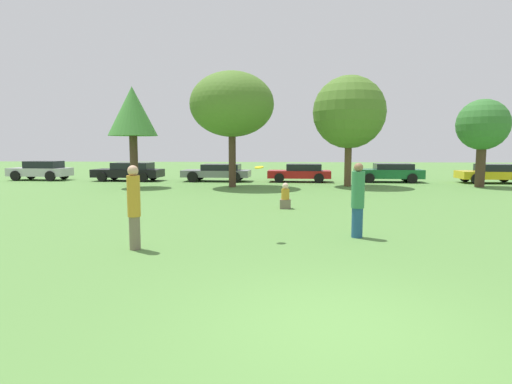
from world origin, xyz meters
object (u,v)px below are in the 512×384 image
at_px(tree_0, 132,113).
at_px(parked_car_red, 300,172).
at_px(person_catcher, 358,200).
at_px(parked_car_yellow, 492,173).
at_px(parked_car_black, 129,171).
at_px(frisbee, 259,167).
at_px(tree_3, 483,126).
at_px(parked_car_grey, 218,172).
at_px(person_thrower, 134,206).
at_px(parked_car_silver, 41,170).
at_px(tree_2, 349,112).
at_px(parked_car_green, 389,172).
at_px(bystander_sitting, 285,198).
at_px(tree_1, 232,105).

height_order(tree_0, parked_car_red, tree_0).
xyz_separation_m(person_catcher, parked_car_yellow, (11.47, 16.96, -0.32)).
bearing_deg(parked_car_black, frisbee, 121.77).
xyz_separation_m(tree_3, parked_car_grey, (-15.75, 3.06, -2.87)).
relative_size(person_thrower, frisbee, 8.35).
height_order(parked_car_silver, parked_car_yellow, parked_car_silver).
distance_m(person_catcher, tree_2, 14.70).
relative_size(parked_car_silver, parked_car_grey, 0.90).
bearing_deg(tree_0, parked_car_green, 17.03).
distance_m(bystander_sitting, parked_car_black, 16.26).
distance_m(bystander_sitting, parked_car_green, 14.27).
xyz_separation_m(person_thrower, tree_3, (14.66, 15.83, 2.52)).
height_order(parked_car_red, parked_car_green, parked_car_green).
bearing_deg(tree_1, parked_car_silver, 163.31).
xyz_separation_m(tree_0, parked_car_red, (9.64, 4.48, -3.60)).
bearing_deg(tree_0, parked_car_grey, 48.32).
bearing_deg(tree_3, parked_car_grey, 169.02).
height_order(person_thrower, parked_car_red, person_thrower).
bearing_deg(parked_car_grey, person_thrower, 95.82).
xyz_separation_m(person_thrower, parked_car_silver, (-13.57, 19.06, -0.28)).
bearing_deg(bystander_sitting, tree_1, 109.91).
xyz_separation_m(person_catcher, tree_1, (-4.82, 13.27, 3.73)).
height_order(person_thrower, frisbee, person_thrower).
bearing_deg(person_thrower, parked_car_red, 59.48).
xyz_separation_m(person_catcher, bystander_sitting, (-1.81, 4.94, -0.56)).
relative_size(person_thrower, tree_1, 0.29).
bearing_deg(bystander_sitting, tree_0, 137.93).
bearing_deg(parked_car_red, person_catcher, 95.01).
height_order(bystander_sitting, parked_car_yellow, parked_car_yellow).
distance_m(tree_0, tree_1, 5.62).
xyz_separation_m(parked_car_black, parked_car_red, (11.65, -0.10, -0.03)).
distance_m(tree_1, parked_car_black, 9.47).
height_order(tree_1, tree_3, tree_1).
bearing_deg(tree_2, parked_car_green, 45.37).
xyz_separation_m(tree_3, parked_car_silver, (-28.23, 3.23, -2.80)).
height_order(person_thrower, parked_car_silver, person_thrower).
bearing_deg(tree_1, bystander_sitting, -70.09).
bearing_deg(parked_car_grey, parked_car_green, -176.75).
xyz_separation_m(tree_3, parked_car_black, (-21.85, 3.05, -2.85)).
bearing_deg(parked_car_grey, tree_0, 50.81).
bearing_deg(parked_car_green, bystander_sitting, 63.58).
xyz_separation_m(person_thrower, bystander_sitting, (3.40, 6.55, -0.58)).
height_order(tree_0, tree_3, tree_0).
relative_size(parked_car_silver, parked_car_red, 0.99).
bearing_deg(parked_car_grey, frisbee, 104.68).
xyz_separation_m(frisbee, parked_car_grey, (-3.83, 17.72, -1.17)).
distance_m(frisbee, parked_car_black, 20.33).
relative_size(bystander_sitting, tree_2, 0.15).
bearing_deg(frisbee, tree_3, 50.87).
relative_size(bystander_sitting, tree_3, 0.19).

